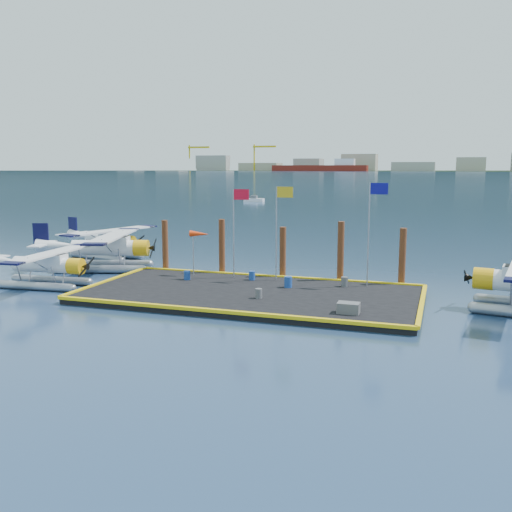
# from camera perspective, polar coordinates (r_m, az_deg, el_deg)

# --- Properties ---
(ground) EXTENTS (4000.00, 4000.00, 0.00)m
(ground) POSITION_cam_1_polar(r_m,az_deg,el_deg) (34.69, -0.55, -4.21)
(ground) COLOR #192B4D
(ground) RESTS_ON ground
(dock) EXTENTS (20.00, 10.00, 0.40)m
(dock) POSITION_cam_1_polar(r_m,az_deg,el_deg) (34.65, -0.55, -3.89)
(dock) COLOR black
(dock) RESTS_ON ground
(dock_bumpers) EXTENTS (20.25, 10.25, 0.18)m
(dock_bumpers) POSITION_cam_1_polar(r_m,az_deg,el_deg) (34.58, -0.55, -3.42)
(dock_bumpers) COLOR #DCB80C
(dock_bumpers) RESTS_ON dock
(seaplane_a) EXTENTS (7.90, 8.71, 3.09)m
(seaplane_a) POSITION_cam_1_polar(r_m,az_deg,el_deg) (39.92, -20.23, -1.05)
(seaplane_a) COLOR gray
(seaplane_a) RESTS_ON ground
(seaplane_b) EXTENTS (9.48, 10.19, 3.63)m
(seaplane_b) POSITION_cam_1_polar(r_m,az_deg,el_deg) (44.84, -14.58, 0.57)
(seaplane_b) COLOR gray
(seaplane_b) RESTS_ON ground
(seaplane_c) EXTENTS (8.81, 9.46, 3.37)m
(seaplane_c) POSITION_cam_1_polar(r_m,az_deg,el_deg) (50.55, -14.51, 1.37)
(seaplane_c) COLOR gray
(seaplane_c) RESTS_ON ground
(drum_0) EXTENTS (0.43, 0.43, 0.60)m
(drum_0) POSITION_cam_1_polar(r_m,az_deg,el_deg) (38.38, -6.91, -1.92)
(drum_0) COLOR navy
(drum_0) RESTS_ON dock
(drum_2) EXTENTS (0.49, 0.49, 0.69)m
(drum_2) POSITION_cam_1_polar(r_m,az_deg,el_deg) (35.74, 3.23, -2.61)
(drum_2) COLOR navy
(drum_2) RESTS_ON dock
(drum_3) EXTENTS (0.40, 0.40, 0.56)m
(drum_3) POSITION_cam_1_polar(r_m,az_deg,el_deg) (32.81, 0.27, -3.76)
(drum_3) COLOR #505155
(drum_3) RESTS_ON dock
(drum_4) EXTENTS (0.43, 0.43, 0.61)m
(drum_4) POSITION_cam_1_polar(r_m,az_deg,el_deg) (36.38, 8.84, -2.56)
(drum_4) COLOR #505155
(drum_4) RESTS_ON dock
(drum_5) EXTENTS (0.42, 0.42, 0.59)m
(drum_5) POSITION_cam_1_polar(r_m,az_deg,el_deg) (38.02, -0.41, -1.97)
(drum_5) COLOR navy
(drum_5) RESTS_ON dock
(crate) EXTENTS (1.13, 0.75, 0.57)m
(crate) POSITION_cam_1_polar(r_m,az_deg,el_deg) (29.88, 9.23, -5.15)
(crate) COLOR #505155
(crate) RESTS_ON dock
(flagpole_red) EXTENTS (1.14, 0.08, 6.00)m
(flagpole_red) POSITION_cam_1_polar(r_m,az_deg,el_deg) (38.29, -1.97, 3.70)
(flagpole_red) COLOR gray
(flagpole_red) RESTS_ON dock
(flagpole_yellow) EXTENTS (1.14, 0.08, 6.20)m
(flagpole_yellow) POSITION_cam_1_polar(r_m,az_deg,el_deg) (37.34, 2.35, 3.74)
(flagpole_yellow) COLOR gray
(flagpole_yellow) RESTS_ON dock
(flagpole_blue) EXTENTS (1.14, 0.08, 6.50)m
(flagpole_blue) POSITION_cam_1_polar(r_m,az_deg,el_deg) (36.14, 11.54, 3.67)
(flagpole_blue) COLOR gray
(flagpole_blue) RESTS_ON dock
(windsock) EXTENTS (1.40, 0.44, 3.12)m
(windsock) POSITION_cam_1_polar(r_m,az_deg,el_deg) (39.44, -5.69, 2.11)
(windsock) COLOR gray
(windsock) RESTS_ON dock
(piling_0) EXTENTS (0.44, 0.44, 4.00)m
(piling_0) POSITION_cam_1_polar(r_m,az_deg,el_deg) (42.53, -9.06, 0.87)
(piling_0) COLOR #462114
(piling_0) RESTS_ON ground
(piling_1) EXTENTS (0.44, 0.44, 4.20)m
(piling_1) POSITION_cam_1_polar(r_m,az_deg,el_deg) (40.65, -3.43, 0.74)
(piling_1) COLOR #462114
(piling_1) RESTS_ON ground
(piling_2) EXTENTS (0.44, 0.44, 3.80)m
(piling_2) POSITION_cam_1_polar(r_m,az_deg,el_deg) (39.25, 2.69, 0.15)
(piling_2) COLOR #462114
(piling_2) RESTS_ON ground
(piling_3) EXTENTS (0.44, 0.44, 4.30)m
(piling_3) POSITION_cam_1_polar(r_m,az_deg,el_deg) (38.34, 8.46, 0.23)
(piling_3) COLOR #462114
(piling_3) RESTS_ON ground
(piling_4) EXTENTS (0.44, 0.44, 4.00)m
(piling_4) POSITION_cam_1_polar(r_m,az_deg,el_deg) (37.89, 14.42, -0.29)
(piling_4) COLOR #462114
(piling_4) RESTS_ON ground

